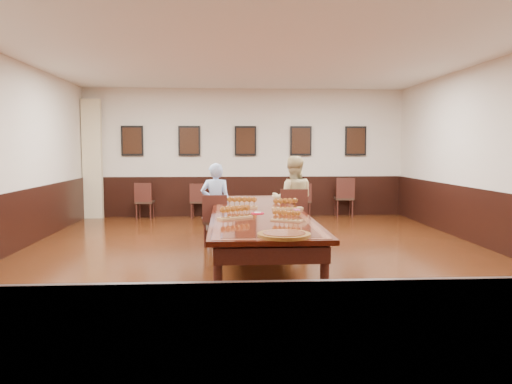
{
  "coord_description": "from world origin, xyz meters",
  "views": [
    {
      "loc": [
        -0.48,
        -7.59,
        1.71
      ],
      "look_at": [
        0.0,
        0.5,
        1.0
      ],
      "focal_mm": 35.0,
      "sensor_mm": 36.0,
      "label": 1
    }
  ],
  "objects": [
    {
      "name": "posters",
      "position": [
        0.0,
        4.94,
        1.9
      ],
      "size": [
        6.14,
        0.04,
        0.74
      ],
      "color": "black",
      "rests_on": "wall_back"
    },
    {
      "name": "wall_front",
      "position": [
        0.0,
        -5.01,
        1.6
      ],
      "size": [
        8.0,
        0.02,
        3.2
      ],
      "primitive_type": "cube",
      "color": "beige",
      "rests_on": "floor"
    },
    {
      "name": "wainscoting",
      "position": [
        0.0,
        0.0,
        0.5
      ],
      "size": [
        8.0,
        10.0,
        1.0
      ],
      "color": "black",
      "rests_on": "floor"
    },
    {
      "name": "flight_c",
      "position": [
        -0.37,
        -0.85,
        0.84
      ],
      "size": [
        0.5,
        0.4,
        0.19
      ],
      "color": "#9A6E40",
      "rests_on": "conference_table"
    },
    {
      "name": "wall_back",
      "position": [
        0.0,
        5.01,
        1.6
      ],
      "size": [
        8.0,
        0.02,
        3.2
      ],
      "primitive_type": "cube",
      "color": "beige",
      "rests_on": "floor"
    },
    {
      "name": "flight_b",
      "position": [
        0.47,
        0.18,
        0.83
      ],
      "size": [
        0.5,
        0.2,
        0.18
      ],
      "color": "#9A6E40",
      "rests_on": "conference_table"
    },
    {
      "name": "chair_man",
      "position": [
        -0.68,
        1.13,
        0.46
      ],
      "size": [
        0.45,
        0.48,
        0.91
      ],
      "primitive_type": null,
      "rotation": [
        0.0,
        0.0,
        3.1
      ],
      "color": "black",
      "rests_on": "floor"
    },
    {
      "name": "flight_a",
      "position": [
        -0.23,
        0.37,
        0.84
      ],
      "size": [
        0.52,
        0.22,
        0.19
      ],
      "color": "#9A6E40",
      "rests_on": "conference_table"
    },
    {
      "name": "ceiling",
      "position": [
        0.0,
        0.0,
        3.21
      ],
      "size": [
        8.0,
        10.0,
        0.02
      ],
      "primitive_type": "cube",
      "color": "white",
      "rests_on": "floor"
    },
    {
      "name": "pink_phone",
      "position": [
        0.6,
        0.11,
        0.76
      ],
      "size": [
        0.12,
        0.17,
        0.01
      ],
      "primitive_type": "cube",
      "rotation": [
        0.0,
        0.0,
        0.33
      ],
      "color": "#EA4EB1",
      "rests_on": "conference_table"
    },
    {
      "name": "person_man",
      "position": [
        -0.67,
        1.23,
        0.73
      ],
      "size": [
        0.55,
        0.37,
        1.45
      ],
      "primitive_type": "imported",
      "rotation": [
        0.0,
        0.0,
        3.1
      ],
      "color": "#5582D5",
      "rests_on": "floor"
    },
    {
      "name": "wall_right",
      "position": [
        4.01,
        0.0,
        1.6
      ],
      "size": [
        0.02,
        10.0,
        3.2
      ],
      "primitive_type": "cube",
      "color": "beige",
      "rests_on": "floor"
    },
    {
      "name": "flight_d",
      "position": [
        0.3,
        -1.12,
        0.82
      ],
      "size": [
        0.43,
        0.3,
        0.15
      ],
      "color": "#9A6E40",
      "rests_on": "conference_table"
    },
    {
      "name": "chair_woman",
      "position": [
        0.7,
        1.15,
        0.5
      ],
      "size": [
        0.51,
        0.55,
        1.01
      ],
      "primitive_type": null,
      "rotation": [
        0.0,
        0.0,
        3.07
      ],
      "color": "black",
      "rests_on": "floor"
    },
    {
      "name": "conference_table",
      "position": [
        0.0,
        0.0,
        0.61
      ],
      "size": [
        1.4,
        5.0,
        0.76
      ],
      "color": "black",
      "rests_on": "floor"
    },
    {
      "name": "spare_chair_c",
      "position": [
        1.38,
        4.67,
        0.42
      ],
      "size": [
        0.46,
        0.49,
        0.85
      ],
      "primitive_type": null,
      "rotation": [
        0.0,
        0.0,
        3.3
      ],
      "color": "black",
      "rests_on": "floor"
    },
    {
      "name": "carved_platter",
      "position": [
        0.14,
        -2.26,
        0.77
      ],
      "size": [
        0.7,
        0.7,
        0.05
      ],
      "color": "brown",
      "rests_on": "conference_table"
    },
    {
      "name": "spare_chair_a",
      "position": [
        -2.47,
        4.61,
        0.44
      ],
      "size": [
        0.44,
        0.47,
        0.88
      ],
      "primitive_type": null,
      "rotation": [
        0.0,
        0.0,
        3.08
      ],
      "color": "black",
      "rests_on": "floor"
    },
    {
      "name": "spare_chair_d",
      "position": [
        2.47,
        4.75,
        0.49
      ],
      "size": [
        0.49,
        0.53,
        0.98
      ],
      "primitive_type": null,
      "rotation": [
        0.0,
        0.0,
        3.08
      ],
      "color": "black",
      "rests_on": "floor"
    },
    {
      "name": "red_plate_grp",
      "position": [
        -0.03,
        -0.33,
        0.76
      ],
      "size": [
        0.19,
        0.19,
        0.02
      ],
      "color": "red",
      "rests_on": "conference_table"
    },
    {
      "name": "person_woman",
      "position": [
        0.71,
        1.26,
        0.79
      ],
      "size": [
        0.83,
        0.67,
        1.57
      ],
      "primitive_type": "imported",
      "rotation": [
        0.0,
        0.0,
        3.07
      ],
      "color": "#D9C287",
      "rests_on": "floor"
    },
    {
      "name": "spare_chair_b",
      "position": [
        -1.16,
        4.69,
        0.43
      ],
      "size": [
        0.44,
        0.47,
        0.86
      ],
      "primitive_type": null,
      "rotation": [
        0.0,
        0.0,
        3.06
      ],
      "color": "black",
      "rests_on": "floor"
    },
    {
      "name": "curtain",
      "position": [
        -3.75,
        4.82,
        1.45
      ],
      "size": [
        0.45,
        0.18,
        2.9
      ],
      "primitive_type": "cube",
      "color": "beige",
      "rests_on": "floor"
    },
    {
      "name": "floor",
      "position": [
        0.0,
        0.0,
        -0.01
      ],
      "size": [
        8.0,
        10.0,
        0.02
      ],
      "primitive_type": "cube",
      "color": "black",
      "rests_on": "ground"
    }
  ]
}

